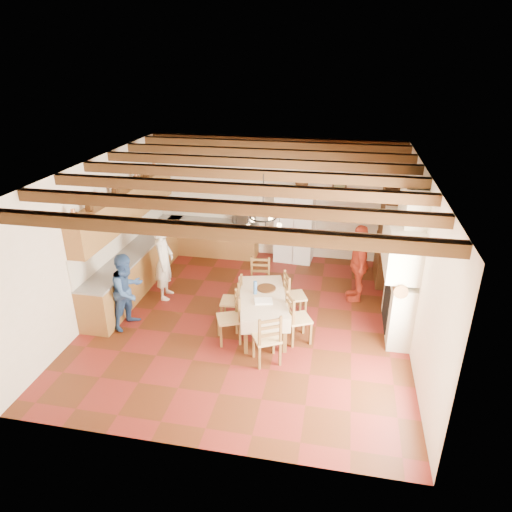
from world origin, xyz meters
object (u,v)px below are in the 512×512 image
(chair_left_near, at_px, (229,318))
(person_woman_blue, at_px, (128,291))
(refrigerator, at_px, (295,224))
(microwave, at_px, (244,218))
(chair_end_near, at_px, (267,337))
(person_man, at_px, (164,262))
(chair_right_far, at_px, (295,295))
(hutch, at_px, (390,235))
(chair_right_near, at_px, (299,318))
(chair_left_far, at_px, (232,300))
(dining_table, at_px, (263,300))
(person_woman_red, at_px, (359,263))
(chair_end_far, at_px, (260,282))

(chair_left_near, bearing_deg, person_woman_blue, -117.22)
(refrigerator, height_order, microwave, refrigerator)
(chair_end_near, bearing_deg, person_man, -63.62)
(refrigerator, height_order, chair_right_far, refrigerator)
(chair_left_near, relative_size, person_woman_blue, 0.65)
(refrigerator, distance_m, hutch, 2.33)
(chair_right_near, bearing_deg, refrigerator, -18.86)
(chair_right_far, relative_size, microwave, 1.95)
(chair_left_far, bearing_deg, microwave, -176.84)
(hutch, distance_m, dining_table, 3.57)
(chair_left_far, relative_size, chair_right_near, 1.00)
(chair_right_far, bearing_deg, chair_left_far, 88.34)
(chair_left_far, relative_size, person_woman_blue, 0.65)
(person_woman_red, distance_m, microwave, 3.27)
(dining_table, relative_size, chair_left_far, 1.87)
(chair_end_near, relative_size, person_man, 0.59)
(chair_left_far, height_order, microwave, microwave)
(hutch, bearing_deg, refrigerator, 160.53)
(chair_end_near, relative_size, person_woman_blue, 0.65)
(chair_right_near, xyz_separation_m, person_woman_red, (1.04, 1.77, 0.35))
(chair_left_near, height_order, chair_right_far, same)
(refrigerator, bearing_deg, person_man, -129.93)
(chair_left_far, distance_m, person_woman_blue, 1.95)
(person_woman_blue, bearing_deg, dining_table, -63.56)
(person_man, bearing_deg, chair_right_far, -102.17)
(refrigerator, height_order, dining_table, refrigerator)
(chair_right_near, height_order, person_man, person_man)
(dining_table, bearing_deg, hutch, 47.03)
(refrigerator, xyz_separation_m, hutch, (2.20, -0.76, 0.17))
(dining_table, bearing_deg, refrigerator, 86.36)
(chair_left_near, bearing_deg, person_man, -150.60)
(chair_left_far, bearing_deg, person_man, -118.36)
(microwave, bearing_deg, chair_end_far, -50.71)
(dining_table, distance_m, chair_right_near, 0.75)
(dining_table, relative_size, person_man, 1.10)
(hutch, distance_m, person_woman_blue, 5.73)
(chair_end_far, bearing_deg, chair_end_near, -82.95)
(chair_right_near, height_order, chair_end_near, same)
(refrigerator, xyz_separation_m, person_woman_red, (1.52, -1.81, -0.09))
(chair_left_near, height_order, microwave, microwave)
(hutch, relative_size, chair_end_near, 2.28)
(hutch, distance_m, chair_left_far, 3.95)
(hutch, xyz_separation_m, chair_left_near, (-2.95, -3.06, -0.61))
(chair_right_near, bearing_deg, dining_table, 45.15)
(person_man, height_order, person_woman_red, person_woman_red)
(dining_table, bearing_deg, chair_left_far, 166.69)
(refrigerator, xyz_separation_m, person_man, (-2.46, -2.50, -0.10))
(chair_left_near, distance_m, person_man, 2.19)
(person_woman_red, bearing_deg, chair_left_near, -53.24)
(refrigerator, bearing_deg, person_woman_blue, -121.89)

